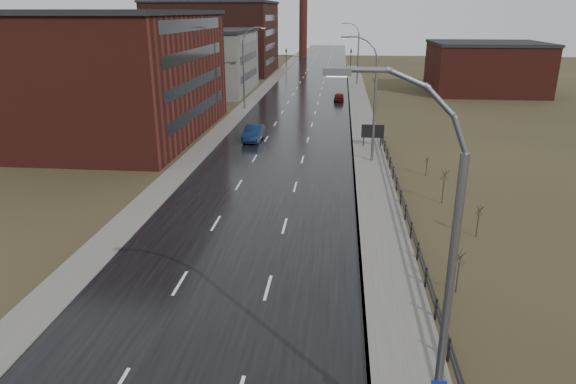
% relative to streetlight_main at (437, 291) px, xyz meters
% --- Properties ---
extents(road, '(14.00, 300.00, 0.06)m').
position_rel_streetlight_main_xyz_m(road, '(-8.47, 58.00, -6.03)').
color(road, black).
rests_on(road, ground).
extents(sidewalk_right, '(3.20, 180.00, 0.18)m').
position_rel_streetlight_main_xyz_m(sidewalk_right, '(0.13, 33.00, -5.97)').
color(sidewalk_right, '#595651').
rests_on(sidewalk_right, ground).
extents(curb_right, '(0.16, 180.00, 0.18)m').
position_rel_streetlight_main_xyz_m(curb_right, '(-1.39, 33.00, -5.97)').
color(curb_right, slate).
rests_on(curb_right, ground).
extents(sidewalk_left, '(2.40, 260.00, 0.12)m').
position_rel_streetlight_main_xyz_m(sidewalk_left, '(-16.67, 58.00, -6.00)').
color(sidewalk_left, '#595651').
rests_on(sidewalk_left, ground).
extents(warehouse_near, '(22.44, 28.56, 13.50)m').
position_rel_streetlight_main_xyz_m(warehouse_near, '(-29.46, 43.00, 0.70)').
color(warehouse_near, '#471914').
rests_on(warehouse_near, ground).
extents(warehouse_mid, '(16.32, 20.40, 10.50)m').
position_rel_streetlight_main_xyz_m(warehouse_mid, '(-26.46, 76.00, -0.80)').
color(warehouse_mid, slate).
rests_on(warehouse_mid, ground).
extents(warehouse_far, '(26.52, 24.48, 15.50)m').
position_rel_streetlight_main_xyz_m(warehouse_far, '(-31.47, 106.00, 1.70)').
color(warehouse_far, '#331611').
rests_on(warehouse_far, ground).
extents(building_right, '(18.36, 16.32, 8.50)m').
position_rel_streetlight_main_xyz_m(building_right, '(21.83, 80.00, -1.80)').
color(building_right, '#471914').
rests_on(building_right, ground).
extents(smokestack, '(2.70, 2.70, 30.70)m').
position_rel_streetlight_main_xyz_m(smokestack, '(-14.47, 148.00, 9.44)').
color(smokestack, '#331611').
rests_on(smokestack, ground).
extents(streetlight_main, '(3.91, 0.29, 12.11)m').
position_rel_streetlight_main_xyz_m(streetlight_main, '(0.00, 0.00, 0.00)').
color(streetlight_main, slate).
rests_on(streetlight_main, ground).
extents(streetlight_right_mid, '(3.36, 0.28, 11.35)m').
position_rel_streetlight_main_xyz_m(streetlight_right_mid, '(0.03, 34.00, -0.22)').
color(streetlight_right_mid, slate).
rests_on(streetlight_right_mid, ground).
extents(streetlight_left, '(3.36, 0.28, 11.35)m').
position_rel_streetlight_main_xyz_m(streetlight_left, '(-16.17, 60.00, -0.22)').
color(streetlight_left, slate).
rests_on(streetlight_left, ground).
extents(streetlight_right_far, '(3.36, 0.28, 11.35)m').
position_rel_streetlight_main_xyz_m(streetlight_right_far, '(0.03, 88.00, -0.22)').
color(streetlight_right_far, slate).
rests_on(streetlight_right_far, ground).
extents(guardrail, '(0.10, 53.05, 1.10)m').
position_rel_streetlight_main_xyz_m(guardrail, '(1.83, 16.32, -5.35)').
color(guardrail, black).
rests_on(guardrail, ground).
extents(shrub_c, '(0.54, 0.57, 2.26)m').
position_rel_streetlight_main_xyz_m(shrub_c, '(3.30, 10.63, -4.86)').
color(shrub_c, '#382D23').
rests_on(shrub_c, ground).
extents(shrub_d, '(0.50, 0.52, 2.08)m').
position_rel_streetlight_main_xyz_m(shrub_d, '(5.95, 17.64, -4.96)').
color(shrub_d, '#382D23').
rests_on(shrub_d, ground).
extents(shrub_e, '(0.60, 0.63, 2.55)m').
position_rel_streetlight_main_xyz_m(shrub_e, '(4.90, 23.57, -4.71)').
color(shrub_e, '#382D23').
rests_on(shrub_e, ground).
extents(shrub_f, '(0.40, 0.42, 1.66)m').
position_rel_streetlight_main_xyz_m(shrub_f, '(4.75, 30.25, -5.18)').
color(shrub_f, '#382D23').
rests_on(shrub_f, ground).
extents(billboard, '(2.31, 0.17, 2.43)m').
position_rel_streetlight_main_xyz_m(billboard, '(0.63, 39.47, -4.40)').
color(billboard, black).
rests_on(billboard, ground).
extents(traffic_light_left, '(0.58, 2.73, 5.30)m').
position_rel_streetlight_main_xyz_m(traffic_light_left, '(-16.47, 118.00, -1.46)').
color(traffic_light_left, black).
rests_on(traffic_light_left, ground).
extents(traffic_light_right, '(0.58, 2.73, 5.30)m').
position_rel_streetlight_main_xyz_m(traffic_light_right, '(-0.47, 118.00, -1.46)').
color(traffic_light_right, black).
rests_on(traffic_light_right, ground).
extents(car_near, '(1.88, 5.02, 1.64)m').
position_rel_streetlight_main_xyz_m(car_near, '(-12.02, 41.08, -5.24)').
color(car_near, '#0B1939').
rests_on(car_near, ground).
extents(car_far, '(1.60, 3.86, 1.31)m').
position_rel_streetlight_main_xyz_m(car_far, '(-2.97, 68.27, -5.40)').
color(car_far, '#420F0B').
rests_on(car_far, ground).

